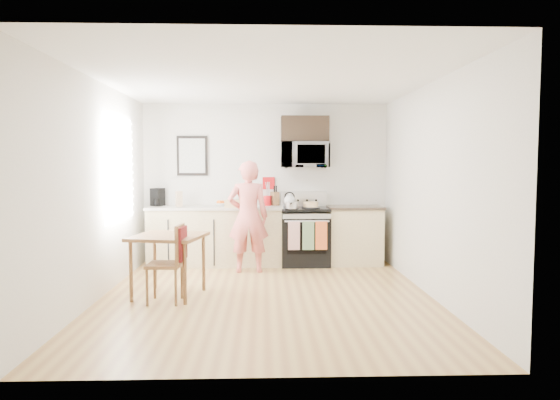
{
  "coord_description": "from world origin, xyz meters",
  "views": [
    {
      "loc": [
        -0.03,
        -5.95,
        1.6
      ],
      "look_at": [
        0.2,
        1.0,
        1.11
      ],
      "focal_mm": 32.0,
      "sensor_mm": 36.0,
      "label": 1
    }
  ],
  "objects_px": {
    "microwave": "(305,155)",
    "dining_table": "(168,242)",
    "person": "(248,217)",
    "range": "(305,238)",
    "chair": "(176,252)",
    "cake": "(311,205)"
  },
  "relations": [
    {
      "from": "chair",
      "to": "range",
      "type": "bearing_deg",
      "value": 54.63
    },
    {
      "from": "range",
      "to": "microwave",
      "type": "bearing_deg",
      "value": 90.06
    },
    {
      "from": "chair",
      "to": "cake",
      "type": "xyz_separation_m",
      "value": [
        1.76,
        2.03,
        0.38
      ]
    },
    {
      "from": "range",
      "to": "cake",
      "type": "height_order",
      "value": "range"
    },
    {
      "from": "cake",
      "to": "range",
      "type": "bearing_deg",
      "value": 119.12
    },
    {
      "from": "microwave",
      "to": "dining_table",
      "type": "distance_m",
      "value": 2.91
    },
    {
      "from": "dining_table",
      "to": "cake",
      "type": "relative_size",
      "value": 2.88
    },
    {
      "from": "cake",
      "to": "person",
      "type": "bearing_deg",
      "value": -158.39
    },
    {
      "from": "range",
      "to": "microwave",
      "type": "relative_size",
      "value": 1.53
    },
    {
      "from": "person",
      "to": "chair",
      "type": "height_order",
      "value": "person"
    },
    {
      "from": "dining_table",
      "to": "chair",
      "type": "distance_m",
      "value": 0.33
    },
    {
      "from": "microwave",
      "to": "chair",
      "type": "relative_size",
      "value": 0.83
    },
    {
      "from": "range",
      "to": "microwave",
      "type": "xyz_separation_m",
      "value": [
        -0.0,
        0.1,
        1.32
      ]
    },
    {
      "from": "range",
      "to": "cake",
      "type": "distance_m",
      "value": 0.56
    },
    {
      "from": "chair",
      "to": "dining_table",
      "type": "bearing_deg",
      "value": 117.51
    },
    {
      "from": "dining_table",
      "to": "cake",
      "type": "xyz_separation_m",
      "value": [
        1.9,
        1.74,
        0.31
      ]
    },
    {
      "from": "microwave",
      "to": "person",
      "type": "distance_m",
      "value": 1.44
    },
    {
      "from": "person",
      "to": "range",
      "type": "bearing_deg",
      "value": -152.34
    },
    {
      "from": "person",
      "to": "dining_table",
      "type": "relative_size",
      "value": 2.01
    },
    {
      "from": "range",
      "to": "person",
      "type": "xyz_separation_m",
      "value": [
        -0.9,
        -0.53,
        0.39
      ]
    },
    {
      "from": "range",
      "to": "chair",
      "type": "height_order",
      "value": "range"
    },
    {
      "from": "dining_table",
      "to": "cake",
      "type": "height_order",
      "value": "cake"
    }
  ]
}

